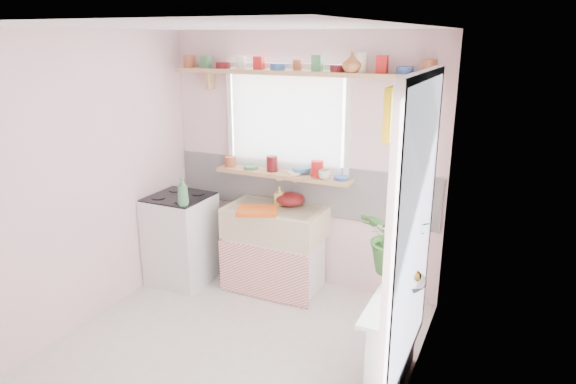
% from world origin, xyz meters
% --- Properties ---
extents(room, '(3.20, 3.20, 3.20)m').
position_xyz_m(room, '(0.66, 0.86, 1.37)').
color(room, white).
rests_on(room, ground).
extents(sink_unit, '(0.95, 0.65, 1.11)m').
position_xyz_m(sink_unit, '(-0.15, 1.29, 0.43)').
color(sink_unit, white).
rests_on(sink_unit, ground).
extents(cooker, '(0.58, 0.58, 0.93)m').
position_xyz_m(cooker, '(-1.10, 1.05, 0.46)').
color(cooker, white).
rests_on(cooker, ground).
extents(radiator_ledge, '(0.22, 0.95, 0.78)m').
position_xyz_m(radiator_ledge, '(1.30, 0.20, 0.40)').
color(radiator_ledge, white).
rests_on(radiator_ledge, ground).
extents(windowsill, '(1.40, 0.22, 0.04)m').
position_xyz_m(windowsill, '(-0.15, 1.48, 1.14)').
color(windowsill, tan).
rests_on(windowsill, room).
extents(pine_shelf, '(2.52, 0.24, 0.04)m').
position_xyz_m(pine_shelf, '(0.00, 1.47, 2.12)').
color(pine_shelf, tan).
rests_on(pine_shelf, room).
extents(shelf_crockery, '(2.47, 0.11, 0.12)m').
position_xyz_m(shelf_crockery, '(-0.02, 1.47, 2.19)').
color(shelf_crockery, '#A55133').
rests_on(shelf_crockery, pine_shelf).
extents(sill_crockery, '(1.35, 0.11, 0.12)m').
position_xyz_m(sill_crockery, '(-0.20, 1.48, 1.21)').
color(sill_crockery, '#A55133').
rests_on(sill_crockery, windowsill).
extents(dish_tray, '(0.45, 0.40, 0.04)m').
position_xyz_m(dish_tray, '(-0.24, 1.10, 0.87)').
color(dish_tray, '#DD5313').
rests_on(dish_tray, sink_unit).
extents(colander, '(0.32, 0.32, 0.13)m').
position_xyz_m(colander, '(-0.05, 1.43, 0.91)').
color(colander, '#5B0F11').
rests_on(colander, sink_unit).
extents(jade_plant, '(0.56, 0.50, 0.56)m').
position_xyz_m(jade_plant, '(1.21, 0.54, 1.06)').
color(jade_plant, '#316127').
rests_on(jade_plant, radiator_ledge).
extents(fruit_bowl, '(0.32, 0.32, 0.07)m').
position_xyz_m(fruit_bowl, '(1.33, 0.33, 0.81)').
color(fruit_bowl, silver).
rests_on(fruit_bowl, radiator_ledge).
extents(herb_pot, '(0.11, 0.10, 0.18)m').
position_xyz_m(herb_pot, '(1.33, 0.22, 0.87)').
color(herb_pot, '#2C6E30').
rests_on(herb_pot, radiator_ledge).
extents(soap_bottle_sink, '(0.10, 0.10, 0.19)m').
position_xyz_m(soap_bottle_sink, '(-0.15, 1.40, 0.94)').
color(soap_bottle_sink, '#CDBA5B').
rests_on(soap_bottle_sink, sink_unit).
extents(sill_cup, '(0.14, 0.14, 0.09)m').
position_xyz_m(sill_cup, '(0.31, 1.42, 1.20)').
color(sill_cup, beige).
rests_on(sill_cup, windowsill).
extents(sill_bowl, '(0.26, 0.26, 0.06)m').
position_xyz_m(sill_bowl, '(0.03, 1.54, 1.19)').
color(sill_bowl, '#376DB3').
rests_on(sill_bowl, windowsill).
extents(shelf_vase, '(0.18, 0.18, 0.17)m').
position_xyz_m(shelf_vase, '(0.54, 1.41, 2.23)').
color(shelf_vase, '#A96534').
rests_on(shelf_vase, pine_shelf).
extents(cooker_bottle, '(0.12, 0.12, 0.27)m').
position_xyz_m(cooker_bottle, '(-0.88, 0.83, 1.05)').
color(cooker_bottle, '#468D58').
rests_on(cooker_bottle, cooker).
extents(fruit, '(0.20, 0.14, 0.10)m').
position_xyz_m(fruit, '(1.34, 0.33, 0.87)').
color(fruit, orange).
rests_on(fruit, fruit_bowl).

